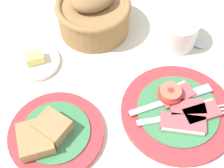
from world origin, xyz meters
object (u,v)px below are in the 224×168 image
(breakfast_plate, at_px, (178,109))
(sugar_cup, at_px, (177,31))
(teaspoon_by_saucer, at_px, (201,46))
(bread_plate, at_px, (52,133))
(butter_dish, at_px, (36,61))
(bread_basket, at_px, (94,14))

(breakfast_plate, bearing_deg, sugar_cup, 76.37)
(breakfast_plate, distance_m, teaspoon_by_saucer, 0.19)
(bread_plate, bearing_deg, butter_dish, 99.64)
(breakfast_plate, height_order, butter_dish, breakfast_plate)
(bread_plate, height_order, butter_dish, bread_plate)
(breakfast_plate, height_order, teaspoon_by_saucer, breakfast_plate)
(bread_basket, distance_m, teaspoon_by_saucer, 0.27)
(breakfast_plate, relative_size, teaspoon_by_saucer, 1.35)
(bread_basket, distance_m, butter_dish, 0.18)
(bread_plate, distance_m, teaspoon_by_saucer, 0.40)
(sugar_cup, bearing_deg, bread_basket, 158.37)
(breakfast_plate, height_order, sugar_cup, sugar_cup)
(bread_plate, xyz_separation_m, butter_dish, (-0.03, 0.19, -0.01))
(butter_dish, bearing_deg, bread_plate, -80.36)
(bread_plate, xyz_separation_m, sugar_cup, (0.30, 0.21, 0.02))
(teaspoon_by_saucer, bearing_deg, sugar_cup, 32.32)
(breakfast_plate, xyz_separation_m, bread_basket, (-0.14, 0.27, 0.04))
(sugar_cup, xyz_separation_m, bread_basket, (-0.19, 0.07, 0.01))
(bread_basket, relative_size, butter_dish, 1.64)
(bread_basket, height_order, butter_dish, bread_basket)
(sugar_cup, bearing_deg, butter_dish, -176.62)
(bread_basket, bearing_deg, breakfast_plate, -61.89)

